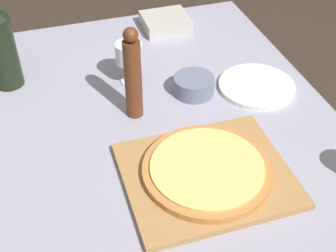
{
  "coord_description": "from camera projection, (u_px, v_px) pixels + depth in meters",
  "views": [
    {
      "loc": [
        -0.28,
        -0.92,
        1.59
      ],
      "look_at": [
        -0.01,
        -0.05,
        0.81
      ],
      "focal_mm": 50.0,
      "sensor_mm": 36.0,
      "label": 1
    }
  ],
  "objects": [
    {
      "name": "pepper_mill",
      "position": [
        133.0,
        75.0,
        1.25
      ],
      "size": [
        0.05,
        0.05,
        0.27
      ],
      "color": "#5B2D19",
      "rests_on": "dining_table"
    },
    {
      "name": "food_container",
      "position": [
        166.0,
        22.0,
        1.7
      ],
      "size": [
        0.16,
        0.15,
        0.05
      ],
      "color": "#BCB7AD",
      "rests_on": "dining_table"
    },
    {
      "name": "small_bowl",
      "position": [
        194.0,
        85.0,
        1.39
      ],
      "size": [
        0.12,
        0.12,
        0.05
      ],
      "color": "slate",
      "rests_on": "dining_table"
    },
    {
      "name": "wine_glass",
      "position": [
        129.0,
        54.0,
        1.39
      ],
      "size": [
        0.08,
        0.08,
        0.13
      ],
      "color": "silver",
      "rests_on": "dining_table"
    },
    {
      "name": "wine_bottle",
      "position": [
        0.0,
        45.0,
        1.36
      ],
      "size": [
        0.09,
        0.09,
        0.34
      ],
      "color": "black",
      "rests_on": "dining_table"
    },
    {
      "name": "pizza",
      "position": [
        207.0,
        169.0,
        1.13
      ],
      "size": [
        0.31,
        0.31,
        0.02
      ],
      "color": "#BC7A3D",
      "rests_on": "cutting_board"
    },
    {
      "name": "dining_table",
      "position": [
        165.0,
        156.0,
        1.33
      ],
      "size": [
        0.99,
        1.37,
        0.75
      ],
      "color": "#9393A8",
      "rests_on": "ground_plane"
    },
    {
      "name": "dinner_plate",
      "position": [
        257.0,
        86.0,
        1.43
      ],
      "size": [
        0.23,
        0.23,
        0.01
      ],
      "color": "white",
      "rests_on": "dining_table"
    },
    {
      "name": "cutting_board",
      "position": [
        207.0,
        175.0,
        1.14
      ],
      "size": [
        0.4,
        0.34,
        0.02
      ],
      "color": "#A87A47",
      "rests_on": "dining_table"
    }
  ]
}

